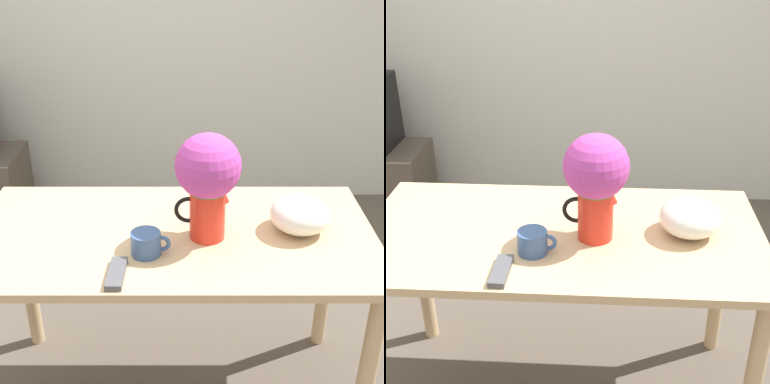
{
  "view_description": "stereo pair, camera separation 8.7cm",
  "coord_description": "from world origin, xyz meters",
  "views": [
    {
      "loc": [
        0.31,
        -1.59,
        1.75
      ],
      "look_at": [
        0.3,
        0.0,
        0.94
      ],
      "focal_mm": 50.0,
      "sensor_mm": 36.0,
      "label": 1
    },
    {
      "loc": [
        0.39,
        -1.59,
        1.75
      ],
      "look_at": [
        0.3,
        0.0,
        0.94
      ],
      "focal_mm": 50.0,
      "sensor_mm": 36.0,
      "label": 2
    }
  ],
  "objects": [
    {
      "name": "white_bowl",
      "position": [
        0.69,
        0.04,
        0.84
      ],
      "size": [
        0.21,
        0.21,
        0.13
      ],
      "color": "silver",
      "rests_on": "table"
    },
    {
      "name": "remote_control",
      "position": [
        0.07,
        -0.24,
        0.78
      ],
      "size": [
        0.05,
        0.16,
        0.02
      ],
      "color": "#4C4C51",
      "rests_on": "table"
    },
    {
      "name": "table",
      "position": [
        0.24,
        0.03,
        0.66
      ],
      "size": [
        1.43,
        0.72,
        0.77
      ],
      "color": "tan",
      "rests_on": "ground_plane"
    },
    {
      "name": "flower_vase",
      "position": [
        0.36,
        0.0,
        1.0
      ],
      "size": [
        0.22,
        0.22,
        0.38
      ],
      "color": "red",
      "rests_on": "table"
    },
    {
      "name": "coffee_mug",
      "position": [
        0.16,
        -0.11,
        0.81
      ],
      "size": [
        0.13,
        0.1,
        0.08
      ],
      "color": "#385689",
      "rests_on": "table"
    },
    {
      "name": "wall_back",
      "position": [
        0.0,
        1.85,
        1.3
      ],
      "size": [
        8.0,
        0.05,
        2.6
      ],
      "color": "silver",
      "rests_on": "ground_plane"
    }
  ]
}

